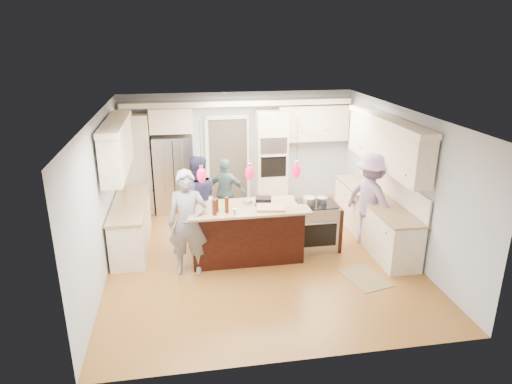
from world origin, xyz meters
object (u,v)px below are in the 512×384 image
at_px(person_bar_end, 188,223).
at_px(person_far_left, 197,199).
at_px(kitchen_island, 245,231).
at_px(refrigerator, 174,174).
at_px(island_range, 316,226).

relative_size(person_bar_end, person_far_left, 1.05).
bearing_deg(person_far_left, kitchen_island, 132.70).
bearing_deg(kitchen_island, refrigerator, 116.88).
bearing_deg(person_bar_end, person_far_left, 90.41).
distance_m(island_range, person_far_left, 2.41).
bearing_deg(person_bar_end, island_range, 23.38).
relative_size(kitchen_island, person_far_left, 1.18).
bearing_deg(person_far_left, refrigerator, -80.77).
height_order(kitchen_island, person_far_left, person_far_left).
distance_m(refrigerator, kitchen_island, 2.91).
relative_size(kitchen_island, person_bar_end, 1.12).
bearing_deg(refrigerator, person_far_left, -75.89).
bearing_deg(island_range, person_far_left, 162.75).
bearing_deg(refrigerator, kitchen_island, -63.12).
xyz_separation_m(refrigerator, person_far_left, (0.45, -1.79, -0.01)).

